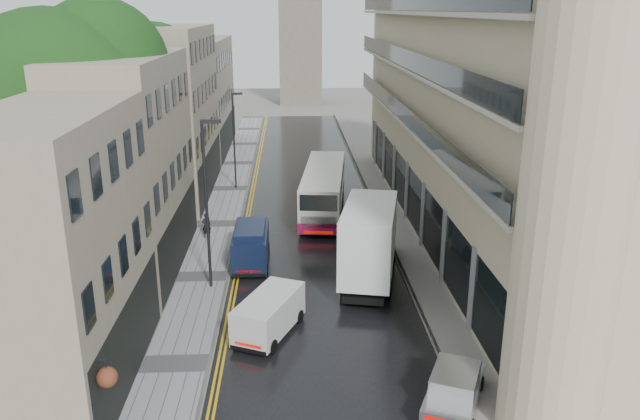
{
  "coord_description": "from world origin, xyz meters",
  "views": [
    {
      "loc": [
        -1.33,
        -10.57,
        13.24
      ],
      "look_at": [
        0.12,
        18.0,
        4.0
      ],
      "focal_mm": 35.0,
      "sensor_mm": 36.0,
      "label": 1
    }
  ],
  "objects_px": {
    "tree_far": "(131,115)",
    "white_van": "(237,326)",
    "cream_bus": "(303,203)",
    "silver_hatchback": "(425,405)",
    "white_lorry": "(344,253)",
    "tree_near": "(60,144)",
    "pedestrian": "(206,225)",
    "navy_van": "(233,255)",
    "lamp_post_far": "(234,142)",
    "lamp_post_near": "(207,207)"
  },
  "relations": [
    {
      "from": "tree_far",
      "to": "white_lorry",
      "type": "distance_m",
      "value": 21.28
    },
    {
      "from": "tree_far",
      "to": "white_van",
      "type": "relative_size",
      "value": 3.15
    },
    {
      "from": "pedestrian",
      "to": "tree_near",
      "type": "bearing_deg",
      "value": 17.2
    },
    {
      "from": "white_van",
      "to": "tree_near",
      "type": "bearing_deg",
      "value": 163.14
    },
    {
      "from": "tree_near",
      "to": "navy_van",
      "type": "relative_size",
      "value": 3.07
    },
    {
      "from": "cream_bus",
      "to": "lamp_post_near",
      "type": "xyz_separation_m",
      "value": [
        -4.79,
        -9.13,
        2.74
      ]
    },
    {
      "from": "navy_van",
      "to": "lamp_post_near",
      "type": "xyz_separation_m",
      "value": [
        -1.0,
        -1.51,
        3.08
      ]
    },
    {
      "from": "tree_far",
      "to": "lamp_post_near",
      "type": "distance_m",
      "value": 16.65
    },
    {
      "from": "white_lorry",
      "to": "lamp_post_near",
      "type": "height_order",
      "value": "lamp_post_near"
    },
    {
      "from": "cream_bus",
      "to": "pedestrian",
      "type": "relative_size",
      "value": 7.2
    },
    {
      "from": "tree_near",
      "to": "white_van",
      "type": "bearing_deg",
      "value": -40.78
    },
    {
      "from": "tree_far",
      "to": "lamp_post_far",
      "type": "distance_m",
      "value": 7.76
    },
    {
      "from": "pedestrian",
      "to": "lamp_post_near",
      "type": "xyz_separation_m",
      "value": [
        1.06,
        -7.01,
        3.37
      ]
    },
    {
      "from": "white_van",
      "to": "cream_bus",
      "type": "bearing_deg",
      "value": 102.31
    },
    {
      "from": "tree_far",
      "to": "cream_bus",
      "type": "xyz_separation_m",
      "value": [
        11.69,
        -5.9,
        -4.71
      ]
    },
    {
      "from": "navy_van",
      "to": "lamp_post_near",
      "type": "bearing_deg",
      "value": -123.68
    },
    {
      "from": "tree_far",
      "to": "pedestrian",
      "type": "height_order",
      "value": "tree_far"
    },
    {
      "from": "tree_near",
      "to": "lamp_post_near",
      "type": "distance_m",
      "value": 7.95
    },
    {
      "from": "tree_near",
      "to": "white_lorry",
      "type": "distance_m",
      "value": 14.83
    },
    {
      "from": "cream_bus",
      "to": "white_van",
      "type": "height_order",
      "value": "cream_bus"
    },
    {
      "from": "white_lorry",
      "to": "pedestrian",
      "type": "bearing_deg",
      "value": 145.4
    },
    {
      "from": "navy_van",
      "to": "pedestrian",
      "type": "bearing_deg",
      "value": 110.43
    },
    {
      "from": "tree_far",
      "to": "navy_van",
      "type": "xyz_separation_m",
      "value": [
        7.9,
        -13.52,
        -5.06
      ]
    },
    {
      "from": "tree_near",
      "to": "pedestrian",
      "type": "xyz_separation_m",
      "value": [
        6.14,
        4.98,
        -6.06
      ]
    },
    {
      "from": "cream_bus",
      "to": "silver_hatchback",
      "type": "height_order",
      "value": "cream_bus"
    },
    {
      "from": "tree_far",
      "to": "cream_bus",
      "type": "distance_m",
      "value": 13.91
    },
    {
      "from": "cream_bus",
      "to": "silver_hatchback",
      "type": "bearing_deg",
      "value": -73.47
    },
    {
      "from": "navy_van",
      "to": "cream_bus",
      "type": "bearing_deg",
      "value": 63.52
    },
    {
      "from": "tree_far",
      "to": "navy_van",
      "type": "bearing_deg",
      "value": -59.71
    },
    {
      "from": "silver_hatchback",
      "to": "navy_van",
      "type": "relative_size",
      "value": 0.83
    },
    {
      "from": "silver_hatchback",
      "to": "lamp_post_far",
      "type": "height_order",
      "value": "lamp_post_far"
    },
    {
      "from": "navy_van",
      "to": "tree_far",
      "type": "bearing_deg",
      "value": 120.23
    },
    {
      "from": "white_lorry",
      "to": "tree_near",
      "type": "bearing_deg",
      "value": 179.61
    },
    {
      "from": "cream_bus",
      "to": "silver_hatchback",
      "type": "distance_m",
      "value": 20.52
    },
    {
      "from": "white_lorry",
      "to": "pedestrian",
      "type": "distance_m",
      "value": 11.07
    },
    {
      "from": "tree_far",
      "to": "cream_bus",
      "type": "bearing_deg",
      "value": -26.77
    },
    {
      "from": "pedestrian",
      "to": "lamp_post_near",
      "type": "bearing_deg",
      "value": 76.72
    },
    {
      "from": "white_van",
      "to": "navy_van",
      "type": "distance_m",
      "value": 7.23
    },
    {
      "from": "silver_hatchback",
      "to": "pedestrian",
      "type": "distance_m",
      "value": 20.37
    },
    {
      "from": "tree_far",
      "to": "white_lorry",
      "type": "relative_size",
      "value": 1.56
    },
    {
      "from": "tree_near",
      "to": "cream_bus",
      "type": "bearing_deg",
      "value": 30.64
    },
    {
      "from": "navy_van",
      "to": "lamp_post_far",
      "type": "xyz_separation_m",
      "value": [
        -1.16,
        16.44,
        2.55
      ]
    },
    {
      "from": "cream_bus",
      "to": "white_van",
      "type": "bearing_deg",
      "value": -95.06
    },
    {
      "from": "tree_far",
      "to": "white_van",
      "type": "xyz_separation_m",
      "value": [
        8.64,
        -20.71,
        -5.32
      ]
    },
    {
      "from": "cream_bus",
      "to": "white_lorry",
      "type": "distance_m",
      "value": 10.27
    },
    {
      "from": "tree_near",
      "to": "silver_hatchback",
      "type": "bearing_deg",
      "value": -40.12
    },
    {
      "from": "tree_near",
      "to": "lamp_post_far",
      "type": "relative_size",
      "value": 1.93
    },
    {
      "from": "tree_near",
      "to": "lamp_post_far",
      "type": "xyz_separation_m",
      "value": [
        7.04,
        15.91,
        -3.22
      ]
    },
    {
      "from": "white_lorry",
      "to": "white_van",
      "type": "bearing_deg",
      "value": -123.32
    },
    {
      "from": "silver_hatchback",
      "to": "lamp_post_far",
      "type": "distance_m",
      "value": 30.38
    }
  ]
}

